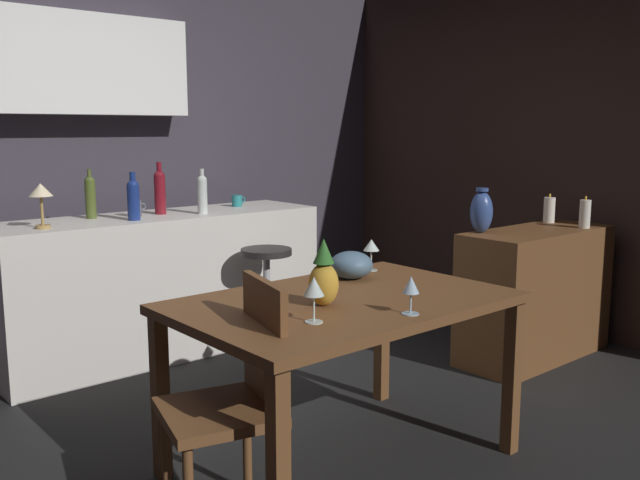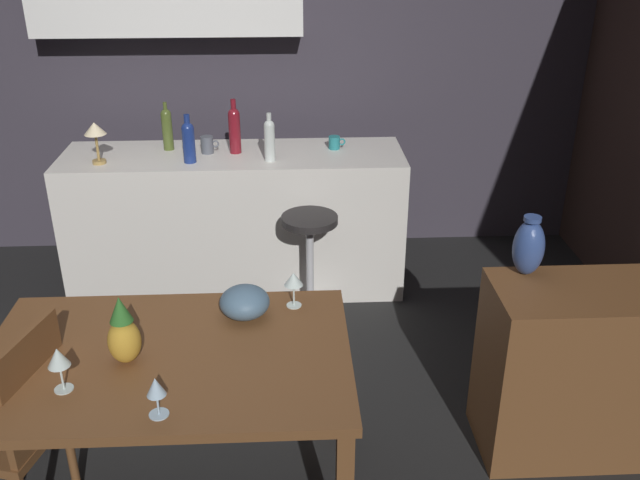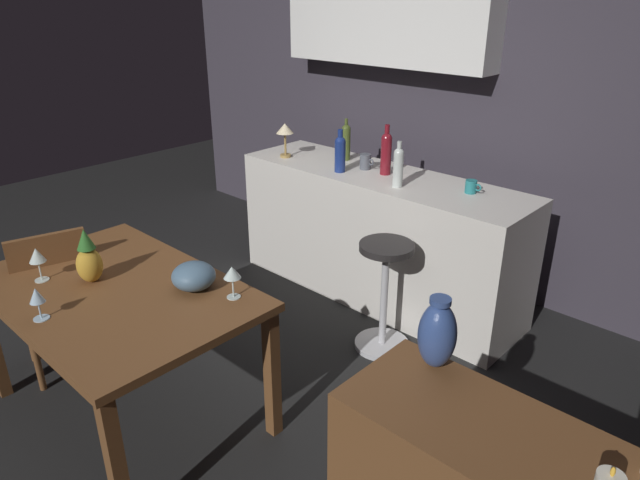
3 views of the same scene
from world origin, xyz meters
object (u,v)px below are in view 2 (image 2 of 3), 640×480
Objects in this scene: bar_stool at (310,268)px; cup_slate at (207,145)px; wine_bottle_olive at (167,127)px; cup_teal at (335,143)px; chair_near_window at (16,423)px; pineapple_centerpiece at (124,334)px; wine_glass_right at (58,359)px; counter_lamp at (95,132)px; wine_bottle_cobalt at (189,140)px; wine_bottle_clear at (269,138)px; wine_glass_center at (156,389)px; wine_glass_left at (294,280)px; wine_bottle_ruby at (234,128)px; vase_ceramic_blue at (529,247)px; fruit_bowl at (245,302)px; sideboard_cabinet at (608,369)px; dining_table at (168,372)px.

cup_slate reaches higher than bar_stool.
wine_bottle_olive reaches higher than cup_teal.
chair_near_window is 0.58m from pineapple_centerpiece.
wine_glass_right is 1.98m from counter_lamp.
wine_glass_right is at bearing -96.58° from wine_bottle_cobalt.
bar_stool is 1.88m from wine_glass_right.
cup_slate is (-0.38, 0.16, -0.08)m from wine_bottle_clear.
bar_stool is 1.00m from cup_slate.
wine_glass_center is at bearing -86.46° from wine_bottle_cobalt.
wine_bottle_cobalt is at bearing -179.33° from wine_bottle_clear.
wine_bottle_clear is (-0.12, 1.42, 0.17)m from wine_glass_left.
cup_teal is (0.87, 0.21, -0.09)m from wine_bottle_cobalt.
counter_lamp is (-0.53, 0.00, 0.06)m from wine_bottle_cobalt.
cup_slate is at bearing 179.91° from wine_bottle_ruby.
vase_ceramic_blue reaches higher than wine_glass_right.
chair_near_window is 4.39× the size of fruit_bowl.
cup_slate is (0.13, 1.95, 0.10)m from pineapple_centerpiece.
sideboard_cabinet is 10.47× the size of cup_teal.
bar_stool is (1.17, 1.43, -0.12)m from chair_near_window.
cup_teal reaches higher than sideboard_cabinet.
cup_slate is (-0.17, 0.00, -0.10)m from wine_bottle_ruby.
bar_stool is 4.43× the size of wine_glass_left.
wine_bottle_olive is at bearing 88.34° from wine_glass_right.
wine_glass_right is 1.93m from vase_ceramic_blue.
cup_slate is (0.31, 2.11, 0.08)m from wine_glass_right.
cup_slate is (-0.50, 1.58, 0.09)m from wine_glass_left.
dining_table is at bearing 6.65° from chair_near_window.
wine_glass_left is 1.82m from counter_lamp.
fruit_bowl is 1.69m from cup_slate.
sideboard_cabinet is 6.42× the size of wine_glass_right.
wine_bottle_cobalt reaches higher than cup_teal.
chair_near_window is at bearing -98.79° from wine_bottle_olive.
sideboard_cabinet is at bearing -43.67° from wine_bottle_ruby.
fruit_bowl is 1.77m from cup_teal.
cup_teal is (1.10, 2.15, 0.07)m from wine_glass_right.
bar_stool is 0.97m from wine_bottle_ruby.
sideboard_cabinet is 2.00m from wine_glass_center.
vase_ceramic_blue is (2.08, 0.49, 0.46)m from chair_near_window.
wine_bottle_olive is at bearing 93.48° from pineapple_centerpiece.
sideboard_cabinet is 3.82× the size of wine_bottle_cobalt.
wine_bottle_ruby is 0.27m from wine_bottle_clear.
wine_glass_center is at bearing -161.56° from sideboard_cabinet.
dining_table is 0.61m from chair_near_window.
dining_table is at bearing -101.98° from wine_bottle_clear.
wine_bottle_olive reaches higher than dining_table.
wine_glass_center is at bearing -23.35° from wine_glass_right.
wine_glass_center is 0.55× the size of pineapple_centerpiece.
wine_bottle_ruby is 0.20m from cup_slate.
wine_bottle_clear reaches higher than pineapple_centerpiece.
wine_glass_left is 1.06× the size of wine_glass_center.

